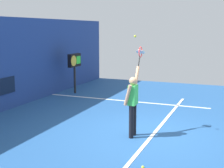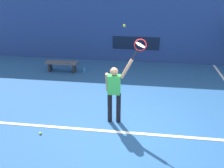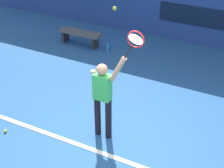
{
  "view_description": "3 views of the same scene",
  "coord_description": "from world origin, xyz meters",
  "views": [
    {
      "loc": [
        -8.53,
        -2.38,
        3.0
      ],
      "look_at": [
        -0.58,
        0.82,
        1.49
      ],
      "focal_mm": 50.9,
      "sensor_mm": 36.0,
      "label": 1
    },
    {
      "loc": [
        0.29,
        -5.54,
        3.97
      ],
      "look_at": [
        -0.53,
        0.79,
        0.97
      ],
      "focal_mm": 38.21,
      "sensor_mm": 36.0,
      "label": 2
    },
    {
      "loc": [
        2.26,
        -4.58,
        4.72
      ],
      "look_at": [
        -0.46,
        0.8,
        0.95
      ],
      "focal_mm": 54.83,
      "sensor_mm": 36.0,
      "label": 3
    }
  ],
  "objects": [
    {
      "name": "ground_plane",
      "position": [
        0.0,
        0.0,
        0.0
      ],
      "size": [
        18.0,
        18.0,
        0.0
      ],
      "primitive_type": "plane",
      "color": "#23518C"
    },
    {
      "name": "back_wall",
      "position": [
        0.0,
        5.62,
        1.71
      ],
      "size": [
        18.0,
        0.2,
        3.42
      ],
      "primitive_type": "cube",
      "color": "navy",
      "rests_on": "ground_plane"
    },
    {
      "name": "sponsor_banner_center",
      "position": [
        0.0,
        5.5,
        0.93
      ],
      "size": [
        2.2,
        0.03,
        0.6
      ],
      "primitive_type": "cube",
      "color": "#0C1933"
    },
    {
      "name": "court_baseline",
      "position": [
        0.0,
        -0.23,
        0.01
      ],
      "size": [
        10.0,
        0.1,
        0.01
      ],
      "primitive_type": "cube",
      "color": "white",
      "rests_on": "ground_plane"
    },
    {
      "name": "tennis_player",
      "position": [
        -0.39,
        0.28,
        1.01
      ],
      "size": [
        0.74,
        0.31,
        1.95
      ],
      "color": "black",
      "rests_on": "ground_plane"
    },
    {
      "name": "tennis_racket",
      "position": [
        0.24,
        0.27,
        2.3
      ],
      "size": [
        0.42,
        0.27,
        0.62
      ],
      "color": "black"
    },
    {
      "name": "tennis_ball",
      "position": [
        -0.16,
        0.31,
        2.79
      ],
      "size": [
        0.07,
        0.07,
        0.07
      ],
      "primitive_type": "sphere",
      "color": "#CCE033"
    },
    {
      "name": "court_bench",
      "position": [
        -3.12,
        3.83,
        0.34
      ],
      "size": [
        1.4,
        0.36,
        0.45
      ],
      "color": "#4C4C51",
      "rests_on": "ground_plane"
    },
    {
      "name": "water_bottle",
      "position": [
        -2.13,
        3.83,
        0.12
      ],
      "size": [
        0.07,
        0.07,
        0.24
      ],
      "primitive_type": "cylinder",
      "color": "#338CD8",
      "rests_on": "ground_plane"
    },
    {
      "name": "spare_ball",
      "position": [
        -2.3,
        -0.59,
        0.03
      ],
      "size": [
        0.07,
        0.07,
        0.07
      ],
      "primitive_type": "sphere",
      "color": "#CCE033",
      "rests_on": "ground_plane"
    }
  ]
}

